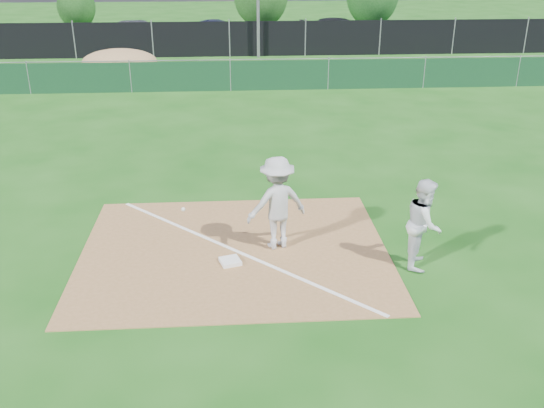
{
  "coord_description": "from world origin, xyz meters",
  "views": [
    {
      "loc": [
        0.02,
        -9.61,
        5.63
      ],
      "look_at": [
        0.74,
        1.0,
        1.0
      ],
      "focal_mm": 40.0,
      "sensor_mm": 36.0,
      "label": 1
    }
  ],
  "objects_px": {
    "play_at_first": "(277,203)",
    "car_left": "(140,32)",
    "tree_left": "(76,7)",
    "first_base": "(230,261)",
    "car_right": "(341,30)",
    "runner": "(424,223)",
    "car_mid": "(219,32)"
  },
  "relations": [
    {
      "from": "car_mid",
      "to": "car_right",
      "type": "xyz_separation_m",
      "value": [
        7.28,
        0.35,
        0.03
      ]
    },
    {
      "from": "car_mid",
      "to": "tree_left",
      "type": "bearing_deg",
      "value": 56.9
    },
    {
      "from": "car_mid",
      "to": "car_right",
      "type": "relative_size",
      "value": 0.84
    },
    {
      "from": "first_base",
      "to": "tree_left",
      "type": "bearing_deg",
      "value": 106.94
    },
    {
      "from": "car_right",
      "to": "tree_left",
      "type": "bearing_deg",
      "value": 47.91
    },
    {
      "from": "runner",
      "to": "tree_left",
      "type": "bearing_deg",
      "value": 40.74
    },
    {
      "from": "car_right",
      "to": "play_at_first",
      "type": "bearing_deg",
      "value": 146.08
    },
    {
      "from": "runner",
      "to": "car_mid",
      "type": "xyz_separation_m",
      "value": [
        -4.08,
        26.93,
        -0.18
      ]
    },
    {
      "from": "runner",
      "to": "car_left",
      "type": "xyz_separation_m",
      "value": [
        -8.65,
        26.77,
        -0.09
      ]
    },
    {
      "from": "first_base",
      "to": "car_left",
      "type": "distance_m",
      "value": 27.01
    },
    {
      "from": "tree_left",
      "to": "first_base",
      "type": "bearing_deg",
      "value": -73.06
    },
    {
      "from": "play_at_first",
      "to": "car_left",
      "type": "bearing_deg",
      "value": 103.06
    },
    {
      "from": "car_right",
      "to": "car_left",
      "type": "bearing_deg",
      "value": 71.06
    },
    {
      "from": "first_base",
      "to": "car_right",
      "type": "relative_size",
      "value": 0.07
    },
    {
      "from": "first_base",
      "to": "car_right",
      "type": "distance_m",
      "value": 27.88
    },
    {
      "from": "first_base",
      "to": "play_at_first",
      "type": "bearing_deg",
      "value": 34.63
    },
    {
      "from": "runner",
      "to": "tree_left",
      "type": "distance_m",
      "value": 36.4
    },
    {
      "from": "play_at_first",
      "to": "car_mid",
      "type": "xyz_separation_m",
      "value": [
        -1.43,
        26.04,
        -0.27
      ]
    },
    {
      "from": "first_base",
      "to": "tree_left",
      "type": "relative_size",
      "value": 0.12
    },
    {
      "from": "first_base",
      "to": "tree_left",
      "type": "height_order",
      "value": "tree_left"
    },
    {
      "from": "play_at_first",
      "to": "car_right",
      "type": "distance_m",
      "value": 27.03
    },
    {
      "from": "tree_left",
      "to": "car_mid",
      "type": "bearing_deg",
      "value": -34.87
    },
    {
      "from": "play_at_first",
      "to": "tree_left",
      "type": "relative_size",
      "value": 0.85
    },
    {
      "from": "car_right",
      "to": "first_base",
      "type": "bearing_deg",
      "value": 144.49
    },
    {
      "from": "play_at_first",
      "to": "car_left",
      "type": "distance_m",
      "value": 26.56
    },
    {
      "from": "runner",
      "to": "car_mid",
      "type": "distance_m",
      "value": 27.24
    },
    {
      "from": "car_right",
      "to": "tree_left",
      "type": "height_order",
      "value": "tree_left"
    },
    {
      "from": "play_at_first",
      "to": "runner",
      "type": "xyz_separation_m",
      "value": [
        2.65,
        -0.9,
        -0.1
      ]
    },
    {
      "from": "play_at_first",
      "to": "tree_left",
      "type": "bearing_deg",
      "value": 108.73
    },
    {
      "from": "play_at_first",
      "to": "car_right",
      "type": "relative_size",
      "value": 0.52
    },
    {
      "from": "car_mid",
      "to": "tree_left",
      "type": "height_order",
      "value": "tree_left"
    },
    {
      "from": "car_mid",
      "to": "first_base",
      "type": "bearing_deg",
      "value": -177.17
    }
  ]
}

